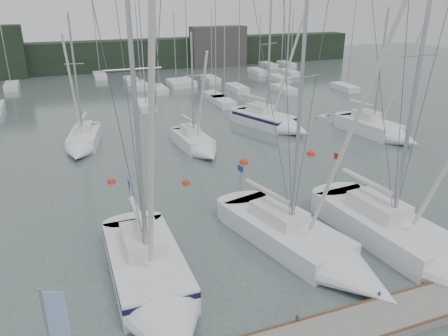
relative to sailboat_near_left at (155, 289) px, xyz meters
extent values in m
plane|color=#495855|center=(6.93, 0.35, -0.66)|extent=(160.00, 160.00, 0.00)
cube|color=slate|center=(6.93, -4.65, -0.46)|extent=(24.00, 2.00, 0.40)
cube|color=black|center=(6.93, 62.35, 1.84)|extent=(90.00, 4.00, 5.00)
cube|color=#3E3B39|center=(24.93, 60.35, 2.84)|extent=(10.00, 3.00, 7.00)
cube|color=silver|center=(15.36, 32.43, -0.31)|extent=(1.80, 4.50, 0.90)
cylinder|color=#9FA1A7|center=(15.36, 31.93, 4.36)|extent=(0.12, 0.12, 8.45)
cube|color=silver|center=(25.64, 36.41, -0.31)|extent=(1.80, 4.50, 0.90)
cylinder|color=#9FA1A7|center=(25.64, 35.91, 5.86)|extent=(0.12, 0.12, 11.45)
cube|color=silver|center=(9.76, 42.29, -0.31)|extent=(1.80, 4.50, 0.90)
cylinder|color=#9FA1A7|center=(9.76, 41.79, 6.71)|extent=(0.12, 0.12, 13.15)
cube|color=silver|center=(34.05, 34.47, -0.31)|extent=(1.80, 4.50, 0.90)
cylinder|color=#9FA1A7|center=(34.05, 33.97, 6.50)|extent=(0.12, 0.12, 12.73)
cube|color=silver|center=(6.30, 34.04, -0.31)|extent=(1.80, 4.50, 0.90)
cylinder|color=#9FA1A7|center=(6.30, 33.54, 5.91)|extent=(0.12, 0.12, 11.54)
cube|color=silver|center=(14.72, 45.67, -0.31)|extent=(1.80, 4.50, 0.90)
cylinder|color=#9FA1A7|center=(14.72, 45.17, 6.56)|extent=(0.12, 0.12, 12.84)
cube|color=silver|center=(18.75, 46.75, -0.31)|extent=(1.80, 4.50, 0.90)
cylinder|color=#9FA1A7|center=(18.75, 46.25, 4.94)|extent=(0.12, 0.12, 9.61)
cube|color=silver|center=(32.51, 47.64, -0.31)|extent=(1.80, 4.50, 0.90)
cylinder|color=#9FA1A7|center=(32.51, 47.14, 5.01)|extent=(0.12, 0.12, 9.74)
cube|color=silver|center=(28.28, 50.50, -0.31)|extent=(1.80, 4.50, 0.90)
cylinder|color=#9FA1A7|center=(28.28, 50.00, 4.48)|extent=(0.12, 0.12, 8.69)
cube|color=silver|center=(19.99, 39.24, -0.31)|extent=(1.80, 4.50, 0.90)
cylinder|color=#9FA1A7|center=(19.99, 38.74, 5.81)|extent=(0.12, 0.12, 11.34)
cube|color=silver|center=(36.44, 55.78, -0.31)|extent=(1.80, 4.50, 0.90)
cylinder|color=#9FA1A7|center=(36.44, 55.28, 5.84)|extent=(0.12, 0.12, 11.41)
cube|color=silver|center=(15.33, 35.38, -0.31)|extent=(1.80, 4.50, 0.90)
cylinder|color=#9FA1A7|center=(15.33, 34.88, 6.22)|extent=(0.12, 0.12, 12.16)
cube|color=silver|center=(28.72, 43.67, -0.31)|extent=(1.80, 4.50, 0.90)
cylinder|color=#9FA1A7|center=(28.72, 43.17, 5.66)|extent=(0.12, 0.12, 11.05)
cube|color=silver|center=(7.39, 49.81, -0.31)|extent=(1.80, 4.50, 0.90)
cylinder|color=#9FA1A7|center=(7.39, 49.31, 5.79)|extent=(0.12, 0.12, 11.31)
cube|color=silver|center=(7.93, 45.73, -0.31)|extent=(1.80, 4.50, 0.90)
cylinder|color=#9FA1A7|center=(7.93, 45.23, 5.46)|extent=(0.12, 0.12, 10.65)
cube|color=silver|center=(3.43, 55.77, -0.31)|extent=(1.80, 4.50, 0.90)
cylinder|color=#9FA1A7|center=(3.43, 55.27, 5.67)|extent=(0.12, 0.12, 11.06)
cube|color=silver|center=(12.96, 45.56, -0.31)|extent=(1.80, 4.50, 0.90)
cylinder|color=#9FA1A7|center=(12.96, 45.06, 4.90)|extent=(0.12, 0.12, 9.52)
cube|color=silver|center=(-8.99, 51.84, -0.31)|extent=(1.80, 4.50, 0.90)
cylinder|color=#9FA1A7|center=(-8.99, 51.34, 6.67)|extent=(0.12, 0.12, 13.06)
cube|color=silver|center=(32.92, 56.00, -0.31)|extent=(1.80, 4.50, 0.90)
cylinder|color=#9FA1A7|center=(32.92, 55.50, 4.53)|extent=(0.12, 0.12, 8.79)
cube|color=silver|center=(0.00, 1.92, -0.17)|extent=(3.20, 6.99, 1.65)
cube|color=silver|center=(0.00, 2.47, 1.04)|extent=(1.76, 2.80, 0.77)
cylinder|color=#9FA1A7|center=(0.00, 1.42, 7.78)|extent=(0.20, 0.20, 14.24)
cylinder|color=silver|center=(0.00, 3.32, 2.03)|extent=(0.31, 3.41, 0.31)
cube|color=#100E35|center=(0.00, 1.92, 0.38)|extent=(3.22, 7.01, 0.27)
cube|color=navy|center=(0.01, 5.63, 2.63)|extent=(0.02, 0.59, 0.40)
cube|color=silver|center=(7.61, 2.41, -0.22)|extent=(4.95, 8.12, 1.48)
cone|color=silver|center=(8.96, -2.83, -0.22)|extent=(3.86, 3.93, 3.15)
cube|color=silver|center=(7.49, 2.89, 0.86)|extent=(2.44, 3.36, 0.69)
cylinder|color=#9FA1A7|center=(7.75, 1.88, 7.01)|extent=(0.18, 0.18, 12.99)
cylinder|color=silver|center=(7.23, 3.87, 1.75)|extent=(1.19, 3.65, 0.28)
cube|color=navy|center=(6.62, 6.26, 2.29)|extent=(0.15, 0.52, 0.35)
cube|color=silver|center=(12.89, 0.84, -0.16)|extent=(4.12, 8.30, 1.67)
cube|color=silver|center=(12.84, 1.40, 1.07)|extent=(2.15, 3.37, 0.78)
cylinder|color=#9FA1A7|center=(12.95, 0.27, 7.82)|extent=(0.20, 0.20, 14.30)
cylinder|color=silver|center=(12.73, 2.44, 2.07)|extent=(0.70, 3.92, 0.31)
cube|color=maroon|center=(12.47, 5.05, 2.68)|extent=(0.08, 0.60, 0.40)
cube|color=silver|center=(-1.27, 23.21, -0.24)|extent=(3.37, 5.69, 1.40)
cone|color=silver|center=(-2.05, 19.48, -0.24)|extent=(2.75, 2.71, 2.33)
cube|color=silver|center=(-1.17, 23.66, 0.78)|extent=(1.69, 2.35, 0.65)
cylinder|color=#9FA1A7|center=(-1.35, 22.83, 5.46)|extent=(0.17, 0.17, 10.01)
cylinder|color=silver|center=(-1.05, 24.25, 1.62)|extent=(0.79, 2.60, 0.26)
cube|color=silver|center=(7.51, 19.11, -0.24)|extent=(2.66, 5.12, 1.42)
cone|color=silver|center=(7.79, 15.58, -0.24)|extent=(2.44, 2.30, 2.28)
cube|color=silver|center=(7.47, 19.58, 0.81)|extent=(1.41, 2.07, 0.66)
cylinder|color=#9FA1A7|center=(7.54, 18.76, 4.75)|extent=(0.17, 0.17, 8.55)
cylinder|color=silver|center=(7.43, 20.10, 1.66)|extent=(0.46, 2.43, 0.27)
cube|color=silver|center=(16.12, 22.84, -0.16)|extent=(4.91, 6.79, 1.66)
cone|color=silver|center=(17.71, 18.73, -0.16)|extent=(3.64, 3.51, 2.88)
cube|color=silver|center=(15.92, 23.36, 1.06)|extent=(2.37, 2.87, 0.78)
cylinder|color=#9FA1A7|center=(16.28, 22.43, 6.31)|extent=(0.20, 0.20, 11.29)
cylinder|color=silver|center=(15.68, 24.00, 2.05)|extent=(1.38, 2.92, 0.31)
cube|color=#100E35|center=(16.12, 22.84, 0.39)|extent=(4.94, 6.82, 0.28)
cube|color=silver|center=(24.45, 16.93, -0.17)|extent=(3.67, 6.32, 1.65)
cone|color=silver|center=(25.13, 12.73, -0.17)|extent=(3.12, 2.96, 2.75)
cube|color=silver|center=(24.36, 17.48, 1.04)|extent=(1.87, 2.60, 0.77)
cylinder|color=#9FA1A7|center=(24.52, 16.51, 5.70)|extent=(0.20, 0.20, 10.09)
cylinder|color=silver|center=(24.26, 18.11, 2.03)|extent=(0.77, 2.92, 0.31)
sphere|color=red|center=(4.77, 11.77, -0.66)|extent=(0.56, 0.56, 0.56)
sphere|color=red|center=(10.21, 14.01, -0.66)|extent=(0.71, 0.71, 0.71)
sphere|color=red|center=(-0.15, 13.89, -0.66)|extent=(0.56, 0.56, 0.56)
cube|color=blue|center=(-3.65, -4.60, 2.67)|extent=(0.57, 0.26, 3.04)
ellipsoid|color=silver|center=(9.22, 2.14, 6.27)|extent=(0.34, 0.46, 0.19)
cube|color=gray|center=(8.97, 2.05, 6.29)|extent=(0.44, 0.27, 0.10)
cube|color=gray|center=(9.47, 2.23, 6.29)|extent=(0.44, 0.27, 0.10)
sphere|color=red|center=(16.23, 13.85, -0.66)|extent=(0.68, 0.68, 0.68)
camera|label=1|loc=(-2.70, -15.64, 11.95)|focal=35.00mm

